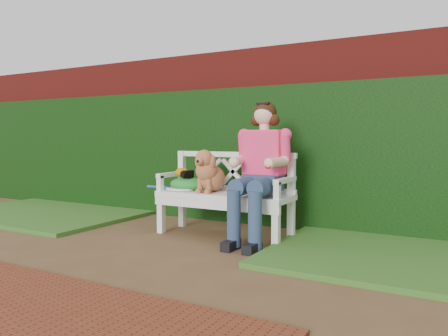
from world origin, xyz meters
The scene contains 12 objects.
ground centered at (0.00, 0.00, 0.00)m, with size 60.00×60.00×0.00m, color brown.
brick_wall centered at (0.00, 1.90, 1.10)m, with size 10.00×0.30×2.20m, color maroon.
ivy_hedge centered at (0.00, 1.68, 0.85)m, with size 10.00×0.18×1.70m, color #13450B.
grass_left centered at (-2.40, 0.90, 0.03)m, with size 2.60×2.00×0.05m, color #305F21.
grass_right centered at (2.40, 0.90, 0.03)m, with size 2.60×2.00×0.05m, color #305F21.
garden_bench centered at (0.41, 0.89, 0.24)m, with size 1.58×0.60×0.48m, color white, non-canonical shape.
seated_woman centered at (0.87, 0.87, 0.73)m, with size 0.62×0.83×1.46m, color red, non-canonical shape.
dog centered at (0.25, 0.86, 0.72)m, with size 0.32×0.43×0.48m, color #9D6A3B, non-canonical shape.
tennis_racket centered at (-0.17, 0.84, 0.50)m, with size 0.69×0.29×0.03m, color silver, non-canonical shape.
green_bag centered at (-0.08, 0.90, 0.55)m, with size 0.43×0.33×0.15m, color #1D731A, non-canonical shape.
camera_item centered at (-0.06, 0.87, 0.67)m, with size 0.13×0.09×0.08m, color black.
baseball_glove centered at (-0.14, 0.89, 0.68)m, with size 0.17×0.13×0.11m, color #BD7104.
Camera 1 is at (2.72, -3.25, 1.08)m, focal length 35.00 mm.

